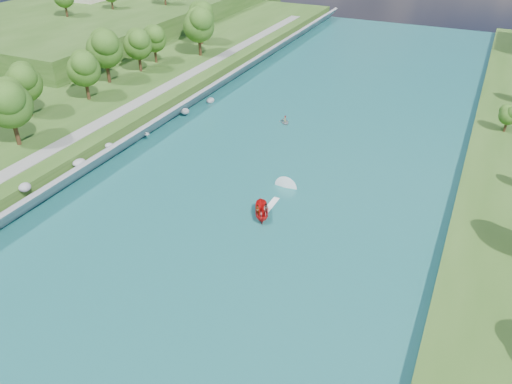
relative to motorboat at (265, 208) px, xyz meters
The scene contains 9 objects.
ground 16.17m from the motorboat, 102.94° to the right, with size 260.00×260.00×0.00m, color #2D5119.
river_water 5.66m from the motorboat, 130.31° to the left, with size 55.00×240.00×0.10m, color #175459.
berm_west 53.79m from the motorboat, behind, with size 45.00×240.00×3.50m, color #2D5119.
ridge_west 117.10m from the motorboat, 137.37° to the left, with size 60.00×120.00×9.00m, color #2D5119.
riprap_bank 29.69m from the motorboat, behind, with size 4.74×236.00×4.52m.
riverside_path 36.46m from the motorboat, behind, with size 3.00×200.00×0.10m, color gray.
trees_west 46.44m from the motorboat, behind, with size 16.99×151.16×13.63m.
motorboat is the anchor object (origin of this frame).
raft 31.66m from the motorboat, 107.21° to the left, with size 3.20×3.39×1.54m.
Camera 1 is at (27.33, -37.52, 39.10)m, focal length 35.00 mm.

